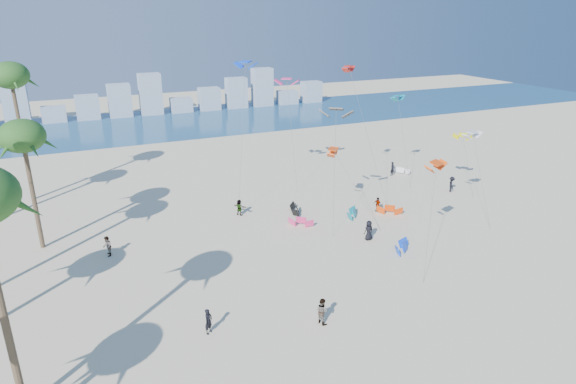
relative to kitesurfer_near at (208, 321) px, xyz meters
name	(u,v)px	position (x,y,z in m)	size (l,w,h in m)	color
ground	(346,340)	(7.95, -4.43, -0.90)	(220.00, 220.00, 0.00)	beige
ocean	(154,124)	(7.95, 67.57, -0.90)	(220.00, 220.00, 0.00)	navy
kitesurfer_near	(208,321)	(0.00, 0.00, 0.00)	(0.66, 0.43, 1.81)	black
kitesurfer_mid	(322,311)	(7.40, -2.05, 0.04)	(0.92, 0.71, 1.89)	gray
kitesurfers_far	(328,206)	(17.06, 14.90, 0.00)	(39.79, 15.82, 1.91)	black
grounded_kites	(358,212)	(19.77, 13.23, -0.48)	(21.57, 21.29, 0.87)	#FB3785
flying_kites	(354,106)	(20.35, 15.93, 10.10)	(27.68, 28.08, 15.73)	#FF4B0D
distant_skyline	(138,100)	(6.76, 77.57, 2.18)	(85.00, 3.00, 8.40)	#9EADBF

